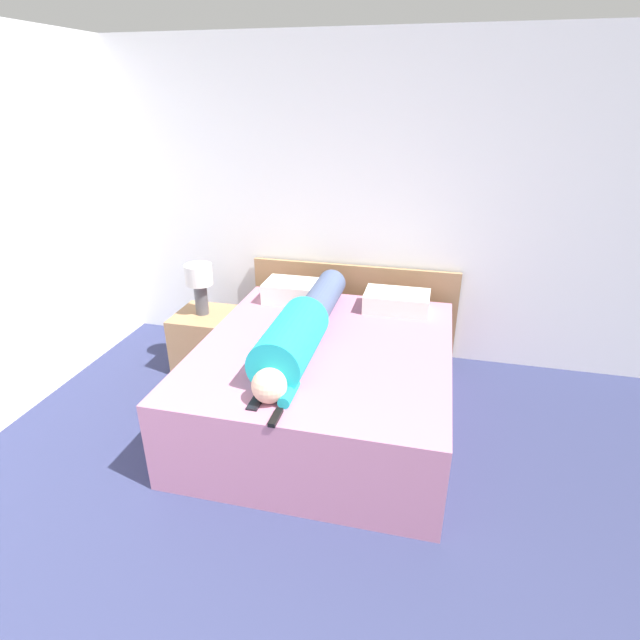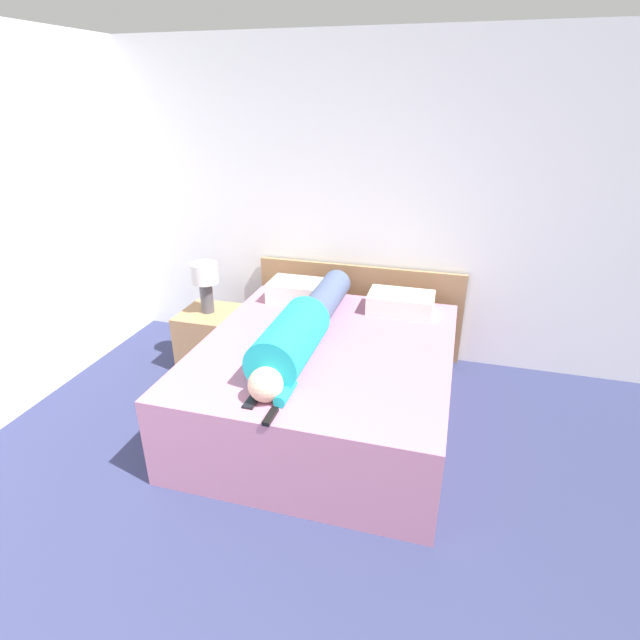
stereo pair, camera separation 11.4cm
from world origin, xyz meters
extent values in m
cube|color=white|center=(0.00, 3.93, 1.30)|extent=(5.55, 0.06, 2.60)
cube|color=#B2708E|center=(-0.01, 2.75, 0.30)|extent=(1.69, 1.90, 0.60)
cube|color=#A37A51|center=(-0.01, 3.86, 0.40)|extent=(1.81, 0.04, 0.81)
cube|color=#A37A51|center=(-1.17, 3.27, 0.24)|extent=(0.45, 0.49, 0.49)
cylinder|color=#4C4C51|center=(-1.17, 3.27, 0.62)|extent=(0.11, 0.11, 0.26)
cylinder|color=silver|center=(-1.17, 3.27, 0.83)|extent=(0.22, 0.22, 0.16)
sphere|color=#DBB293|center=(-0.15, 2.02, 0.70)|extent=(0.20, 0.20, 0.20)
cylinder|color=#1EADB7|center=(-0.15, 2.43, 0.76)|extent=(0.32, 0.72, 0.32)
cylinder|color=#47567A|center=(-0.15, 3.22, 0.71)|extent=(0.23, 0.86, 0.23)
cylinder|color=#1EADB7|center=(-0.05, 2.07, 0.63)|extent=(0.07, 0.22, 0.07)
cube|color=silver|center=(-0.40, 3.46, 0.68)|extent=(0.53, 0.31, 0.16)
cube|color=silver|center=(0.41, 3.46, 0.67)|extent=(0.50, 0.31, 0.15)
cube|color=black|center=(-0.07, 1.86, 0.61)|extent=(0.04, 0.15, 0.02)
cube|color=black|center=(-0.22, 1.96, 0.60)|extent=(0.06, 0.13, 0.01)
camera|label=1|loc=(0.67, -0.19, 2.16)|focal=28.00mm
camera|label=2|loc=(0.78, -0.16, 2.16)|focal=28.00mm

